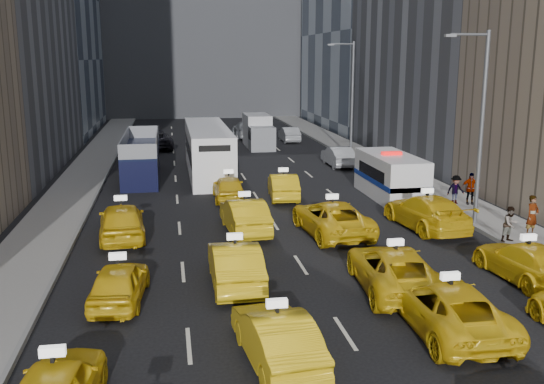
{
  "coord_description": "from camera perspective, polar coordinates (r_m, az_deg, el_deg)",
  "views": [
    {
      "loc": [
        -4.83,
        -13.65,
        7.82
      ],
      "look_at": [
        -0.42,
        12.07,
        2.0
      ],
      "focal_mm": 40.0,
      "sensor_mm": 36.0,
      "label": 1
    }
  ],
  "objects": [
    {
      "name": "taxi_8",
      "position": [
        20.46,
        -14.18,
        -8.26
      ],
      "size": [
        1.99,
        4.12,
        1.36
      ],
      "primitive_type": "imported",
      "rotation": [
        0.0,
        0.0,
        3.04
      ],
      "color": "gold",
      "rests_on": "ground"
    },
    {
      "name": "taxi_12",
      "position": [
        27.35,
        -13.95,
        -2.66
      ],
      "size": [
        2.29,
        4.91,
        1.63
      ],
      "primitive_type": "imported",
      "rotation": [
        0.0,
        0.0,
        3.22
      ],
      "color": "gold",
      "rests_on": "ground"
    },
    {
      "name": "misc_car_3",
      "position": [
        57.62,
        -6.41,
        5.38
      ],
      "size": [
        1.68,
        4.05,
        1.37
      ],
      "primitive_type": "imported",
      "rotation": [
        0.0,
        0.0,
        3.16
      ],
      "color": "black",
      "rests_on": "ground"
    },
    {
      "name": "misc_car_0",
      "position": [
        44.73,
        6.24,
        3.37
      ],
      "size": [
        1.56,
        4.43,
        1.46
      ],
      "primitive_type": "imported",
      "rotation": [
        0.0,
        0.0,
        3.15
      ],
      "color": "#9FA2A7",
      "rests_on": "ground"
    },
    {
      "name": "ground",
      "position": [
        16.46,
        8.93,
        -15.96
      ],
      "size": [
        160.0,
        160.0,
        0.0
      ],
      "primitive_type": "plane",
      "color": "black",
      "rests_on": "ground"
    },
    {
      "name": "taxi_11",
      "position": [
        23.56,
        22.8,
        -6.06
      ],
      "size": [
        2.23,
        4.87,
        1.38
      ],
      "primitive_type": "imported",
      "rotation": [
        0.0,
        0.0,
        3.2
      ],
      "color": "gold",
      "rests_on": "ground"
    },
    {
      "name": "taxi_6",
      "position": [
        18.66,
        16.24,
        -10.32
      ],
      "size": [
        2.51,
        5.25,
        1.45
      ],
      "primitive_type": "imported",
      "rotation": [
        0.0,
        0.0,
        3.12
      ],
      "color": "gold",
      "rests_on": "ground"
    },
    {
      "name": "pedestrian_2",
      "position": [
        33.76,
        16.9,
        0.22
      ],
      "size": [
        1.01,
        0.46,
        1.54
      ],
      "primitive_type": "imported",
      "rotation": [
        0.0,
        0.0,
        0.05
      ],
      "color": "gray",
      "rests_on": "sidewalk_east"
    },
    {
      "name": "pedestrian_1",
      "position": [
        27.58,
        21.52,
        -2.83
      ],
      "size": [
        0.82,
        0.59,
        1.53
      ],
      "primitive_type": "imported",
      "rotation": [
        0.0,
        0.0,
        0.28
      ],
      "color": "gray",
      "rests_on": "sidewalk_east"
    },
    {
      "name": "misc_car_2",
      "position": [
        60.1,
        -2.5,
        5.87
      ],
      "size": [
        2.32,
        5.64,
        1.63
      ],
      "primitive_type": "imported",
      "rotation": [
        0.0,
        0.0,
        3.14
      ],
      "color": "gray",
      "rests_on": "ground"
    },
    {
      "name": "streetlight_near",
      "position": [
        29.37,
        18.95,
        6.23
      ],
      "size": [
        2.15,
        0.22,
        9.0
      ],
      "color": "#595B60",
      "rests_on": "ground"
    },
    {
      "name": "city_bus",
      "position": [
        41.5,
        -6.06,
        3.91
      ],
      "size": [
        4.19,
        12.85,
        3.26
      ],
      "rotation": [
        0.0,
        0.0,
        0.13
      ],
      "color": "white",
      "rests_on": "ground"
    },
    {
      "name": "pedestrian_4",
      "position": [
        39.8,
        11.14,
        2.57
      ],
      "size": [
        1.01,
        0.73,
        1.85
      ],
      "primitive_type": "imported",
      "rotation": [
        0.0,
        0.0,
        0.29
      ],
      "color": "gray",
      "rests_on": "sidewalk_east"
    },
    {
      "name": "streetlight_far",
      "position": [
        47.84,
        7.42,
        8.99
      ],
      "size": [
        2.15,
        0.22,
        9.0
      ],
      "color": "#595B60",
      "rests_on": "ground"
    },
    {
      "name": "taxi_16",
      "position": [
        33.81,
        -4.09,
        0.39
      ],
      "size": [
        1.75,
        4.17,
        1.41
      ],
      "primitive_type": "imported",
      "rotation": [
        0.0,
        0.0,
        3.12
      ],
      "color": "gold",
      "rests_on": "ground"
    },
    {
      "name": "taxi_17",
      "position": [
        34.19,
        1.06,
        0.57
      ],
      "size": [
        1.91,
        4.46,
        1.43
      ],
      "primitive_type": "imported",
      "rotation": [
        0.0,
        0.0,
        3.05
      ],
      "color": "gold",
      "rests_on": "ground"
    },
    {
      "name": "curb_east",
      "position": [
        41.79,
        9.86,
        1.72
      ],
      "size": [
        0.15,
        90.0,
        0.18
      ],
      "primitive_type": "cube",
      "color": "slate",
      "rests_on": "ground"
    },
    {
      "name": "double_decker",
      "position": [
        41.1,
        -12.18,
        3.31
      ],
      "size": [
        2.23,
        9.79,
        2.85
      ],
      "rotation": [
        0.0,
        0.0,
        0.0
      ],
      "color": "black",
      "rests_on": "ground"
    },
    {
      "name": "nypd_van",
      "position": [
        35.0,
        11.1,
        1.42
      ],
      "size": [
        3.16,
        6.39,
        2.63
      ],
      "rotation": [
        0.0,
        0.0,
        -0.13
      ],
      "color": "silver",
      "rests_on": "ground"
    },
    {
      "name": "misc_car_4",
      "position": [
        57.51,
        1.64,
        5.46
      ],
      "size": [
        1.53,
        4.27,
        1.4
      ],
      "primitive_type": "imported",
      "rotation": [
        0.0,
        0.0,
        3.13
      ],
      "color": "#94969A",
      "rests_on": "ground"
    },
    {
      "name": "sidewalk_east",
      "position": [
        42.3,
        11.72,
        1.76
      ],
      "size": [
        3.0,
        90.0,
        0.15
      ],
      "primitive_type": "cube",
      "color": "gray",
      "rests_on": "ground"
    },
    {
      "name": "sidewalk_west",
      "position": [
        39.83,
        -17.71,
        0.75
      ],
      "size": [
        3.0,
        90.0,
        0.15
      ],
      "primitive_type": "cube",
      "color": "gray",
      "rests_on": "ground"
    },
    {
      "name": "taxi_13",
      "position": [
        27.64,
        -2.59,
        -2.2
      ],
      "size": [
        1.95,
        4.82,
        1.56
      ],
      "primitive_type": "imported",
      "rotation": [
        0.0,
        0.0,
        3.21
      ],
      "color": "gold",
      "rests_on": "ground"
    },
    {
      "name": "pedestrian_0",
      "position": [
        28.88,
        23.31,
        -2.04
      ],
      "size": [
        0.76,
        0.62,
        1.8
      ],
      "primitive_type": "imported",
      "rotation": [
        0.0,
        0.0,
        0.33
      ],
      "color": "gray",
      "rests_on": "sidewalk_east"
    },
    {
      "name": "taxi_9",
      "position": [
        21.31,
        -3.49,
        -6.76
      ],
      "size": [
        1.65,
        4.71,
        1.55
      ],
      "primitive_type": "imported",
      "rotation": [
        0.0,
        0.0,
        3.14
      ],
      "color": "gold",
      "rests_on": "ground"
    },
    {
      "name": "pedestrian_3",
      "position": [
        33.87,
        18.16,
        0.32
      ],
      "size": [
        1.08,
        0.72,
        1.7
      ],
      "primitive_type": "imported",
      "rotation": [
        0.0,
        0.0,
        -0.29
      ],
      "color": "gray",
      "rests_on": "sidewalk_east"
    },
    {
      "name": "taxi_15",
      "position": [
        29.05,
        14.31,
        -1.83
      ],
      "size": [
        2.73,
        5.66,
        1.59
      ],
      "primitive_type": "imported",
      "rotation": [
        0.0,
        0.0,
        3.24
      ],
      "color": "gold",
      "rests_on": "ground"
    },
    {
      "name": "taxi_14",
      "position": [
        27.4,
        5.64,
        -2.42
      ],
      "size": [
        2.98,
        5.66,
        1.52
      ],
      "primitive_type": "imported",
      "rotation": [
        0.0,
        0.0,
        3.23
      ],
      "color": "gold",
      "rests_on": "ground"
    },
    {
      "name": "pedestrian_5",
      "position": [
        40.87,
        11.58,
        2.62
      ],
      "size": [
        1.51,
        0.87,
        1.57
      ],
      "primitive_type": "imported",
      "rotation": [
        0.0,
        0.0,
        -0.33
      ],
      "color": "gray",
      "rests_on": "sidewalk_east"
    },
    {
      "name": "taxi_5",
      "position": [
        16.16,
        0.45,
        -13.5
      ],
      "size": [
        2.0,
        4.51,
        1.44
      ],
      "primitive_type": "imported",
      "rotation": [
        0.0,
        0.0,
        3.25
      ],
      "color": "gold",
      "rests_on": "ground"
    },
    {
      "name": "taxi_10",
      "position": [
        21.28,
        11.43,
        -7.12
      ],
      "size": [
        2.89,
        5.52,
        1.48
      ],
      "primitive_type": "imported",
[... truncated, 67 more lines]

